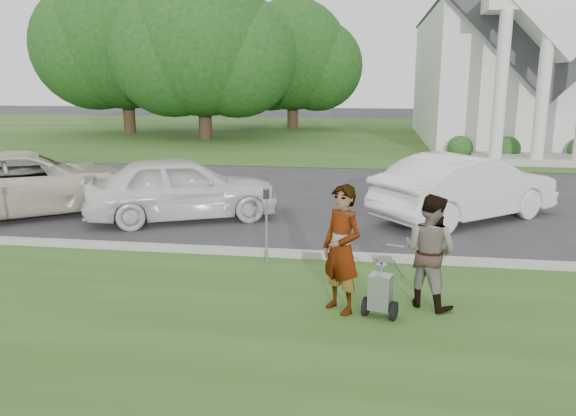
% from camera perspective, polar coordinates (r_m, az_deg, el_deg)
% --- Properties ---
extents(ground, '(120.00, 120.00, 0.00)m').
position_cam_1_polar(ground, '(10.53, -1.03, -5.93)').
color(ground, '#333335').
rests_on(ground, ground).
extents(grass_strip, '(80.00, 7.00, 0.01)m').
position_cam_1_polar(grass_strip, '(7.80, -4.80, -12.94)').
color(grass_strip, '#2E521C').
rests_on(grass_strip, ground).
extents(church_lawn, '(80.00, 30.00, 0.01)m').
position_cam_1_polar(church_lawn, '(37.02, 6.01, 7.59)').
color(church_lawn, '#2E521C').
rests_on(church_lawn, ground).
extents(curb, '(80.00, 0.18, 0.15)m').
position_cam_1_polar(curb, '(11.02, -0.55, -4.65)').
color(curb, '#9E9E93').
rests_on(curb, ground).
extents(church, '(9.19, 19.00, 24.10)m').
position_cam_1_polar(church, '(33.84, 21.99, 16.33)').
color(church, white).
rests_on(church, ground).
extents(tree_left, '(10.63, 8.40, 9.71)m').
position_cam_1_polar(tree_left, '(33.30, -8.67, 15.72)').
color(tree_left, '#332316').
rests_on(tree_left, ground).
extents(tree_far, '(11.64, 9.20, 10.73)m').
position_cam_1_polar(tree_far, '(38.25, -16.29, 15.86)').
color(tree_far, '#332316').
rests_on(tree_far, ground).
extents(tree_back, '(9.61, 7.60, 8.89)m').
position_cam_1_polar(tree_back, '(40.24, 0.47, 14.81)').
color(tree_back, '#332316').
rests_on(tree_back, ground).
extents(striping_cart, '(0.65, 1.03, 0.89)m').
position_cam_1_polar(striping_cart, '(8.33, 9.38, -8.50)').
color(striping_cart, black).
rests_on(striping_cart, ground).
extents(person_left, '(0.83, 0.81, 1.92)m').
position_cam_1_polar(person_left, '(8.28, 5.47, -4.30)').
color(person_left, '#999999').
rests_on(person_left, ground).
extents(person_right, '(1.07, 1.02, 1.74)m').
position_cam_1_polar(person_right, '(8.72, 14.19, -4.34)').
color(person_right, '#999999').
rests_on(person_right, ground).
extents(parking_meter_near, '(0.11, 0.10, 1.46)m').
position_cam_1_polar(parking_meter_near, '(10.42, -2.20, -0.85)').
color(parking_meter_near, '#96999E').
rests_on(parking_meter_near, ground).
extents(car_a, '(6.24, 5.68, 1.62)m').
position_cam_1_polar(car_a, '(15.93, -24.79, 2.36)').
color(car_a, beige).
rests_on(car_a, ground).
extents(car_b, '(5.04, 3.64, 1.60)m').
position_cam_1_polar(car_b, '(14.10, -10.70, 2.06)').
color(car_b, white).
rests_on(car_b, ground).
extents(car_d, '(4.92, 4.50, 1.63)m').
position_cam_1_polar(car_d, '(14.48, 17.63, 2.03)').
color(car_d, silver).
rests_on(car_d, ground).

